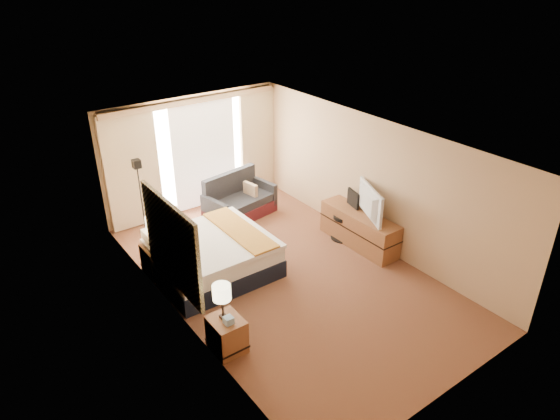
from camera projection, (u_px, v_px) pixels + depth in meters
floor at (286, 274)px, 9.20m from camera, size 4.20×7.00×0.02m
ceiling at (287, 140)px, 8.01m from camera, size 4.20×7.00×0.02m
wall_back at (193, 153)px, 11.12m from camera, size 4.20×0.02×2.60m
wall_front at (457, 318)px, 6.09m from camera, size 4.20×0.02×2.60m
wall_left at (175, 249)px, 7.50m from camera, size 0.02×7.00×2.60m
wall_right at (373, 182)px, 9.70m from camera, size 0.02×7.00×2.60m
headboard at (171, 244)px, 7.68m from camera, size 0.06×1.85×1.50m
nightstand_left at (227, 334)px, 7.34m from camera, size 0.45×0.52×0.55m
nightstand_right at (157, 259)px, 9.14m from camera, size 0.45×0.52×0.55m
media_dresser at (359, 229)px, 10.00m from camera, size 0.50×1.80×0.70m
window at (203, 150)px, 11.22m from camera, size 2.30×0.02×2.30m
curtains at (195, 150)px, 10.99m from camera, size 4.12×0.19×2.56m
bed at (212, 256)px, 9.09m from camera, size 2.03×1.86×0.99m
loveseat at (239, 202)px, 11.13m from camera, size 1.67×1.08×0.97m
floor_lamp at (139, 182)px, 10.01m from camera, size 0.21×0.21×1.66m
desk_chair at (346, 218)px, 10.19m from camera, size 0.50×0.50×1.04m
lamp_left at (222, 293)px, 7.06m from camera, size 0.27×0.27×0.57m
lamp_right at (154, 224)px, 8.83m from camera, size 0.28×0.28×0.59m
tissue_box at (228, 320)px, 7.11m from camera, size 0.13×0.13×0.11m
telephone at (156, 243)px, 9.06m from camera, size 0.21×0.19×0.07m
television at (365, 202)px, 9.56m from camera, size 0.58×1.06×0.63m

